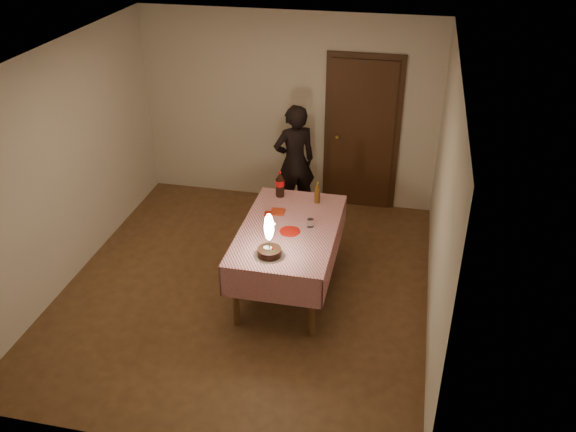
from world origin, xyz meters
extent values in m
cube|color=brown|center=(0.00, 0.00, 0.00)|extent=(4.00, 4.50, 0.01)
cube|color=beige|center=(0.00, 2.25, 1.30)|extent=(4.00, 0.04, 2.60)
cube|color=beige|center=(0.00, -2.25, 1.30)|extent=(4.00, 0.04, 2.60)
cube|color=beige|center=(-2.00, 0.00, 1.30)|extent=(0.04, 4.50, 2.60)
cube|color=beige|center=(2.00, 0.00, 1.30)|extent=(0.04, 4.50, 2.60)
cube|color=silver|center=(0.00, 0.00, 2.60)|extent=(4.00, 4.50, 0.04)
cube|color=#472814|center=(1.00, 2.22, 1.02)|extent=(0.85, 0.05, 2.05)
sphere|color=#B28C33|center=(0.68, 2.17, 1.00)|extent=(0.06, 0.06, 0.06)
cube|color=brown|center=(0.47, 0.10, 0.75)|extent=(0.90, 1.60, 0.04)
cylinder|color=brown|center=(0.08, -0.64, 0.36)|extent=(0.07, 0.07, 0.73)
cylinder|color=brown|center=(0.86, -0.64, 0.36)|extent=(0.07, 0.07, 0.73)
cylinder|color=brown|center=(0.08, 0.84, 0.36)|extent=(0.07, 0.07, 0.73)
cylinder|color=brown|center=(0.86, 0.84, 0.36)|extent=(0.07, 0.07, 0.73)
cube|color=silver|center=(0.47, 0.10, 0.77)|extent=(1.02, 1.72, 0.01)
cube|color=silver|center=(0.47, -0.75, 0.60)|extent=(1.02, 0.01, 0.34)
cube|color=silver|center=(0.47, 0.95, 0.60)|extent=(1.02, 0.01, 0.34)
cube|color=silver|center=(-0.04, 0.10, 0.60)|extent=(0.01, 1.72, 0.34)
cube|color=silver|center=(0.97, 0.10, 0.60)|extent=(0.01, 1.72, 0.34)
cylinder|color=white|center=(0.39, -0.46, 0.78)|extent=(0.30, 0.30, 0.01)
cylinder|color=black|center=(0.39, -0.46, 0.82)|extent=(0.24, 0.24, 0.07)
cylinder|color=white|center=(0.37, -0.45, 0.86)|extent=(0.07, 0.07, 0.00)
sphere|color=red|center=(0.43, -0.47, 0.87)|extent=(0.02, 0.02, 0.02)
cube|color=#19721E|center=(0.44, -0.48, 0.86)|extent=(0.02, 0.01, 0.00)
cube|color=#19721E|center=(0.42, -0.49, 0.86)|extent=(0.01, 0.02, 0.00)
cylinder|color=#262628|center=(0.39, -0.46, 0.92)|extent=(0.01, 0.01, 0.12)
ellipsoid|color=#FFF2BF|center=(0.39, -0.46, 1.11)|extent=(0.09, 0.09, 0.29)
sphere|color=white|center=(0.39, -0.46, 1.00)|extent=(0.04, 0.04, 0.04)
cylinder|color=red|center=(0.49, 0.02, 0.78)|extent=(0.22, 0.22, 0.01)
cylinder|color=#A5120B|center=(0.21, 0.20, 0.83)|extent=(0.08, 0.08, 0.10)
cylinder|color=white|center=(0.69, 0.17, 0.82)|extent=(0.07, 0.07, 0.09)
cube|color=#AB2E13|center=(0.28, 0.40, 0.79)|extent=(0.15, 0.15, 0.02)
cylinder|color=black|center=(0.21, 0.79, 0.89)|extent=(0.10, 0.10, 0.22)
cylinder|color=red|center=(0.21, 0.79, 0.95)|extent=(0.10, 0.10, 0.07)
cone|color=black|center=(0.21, 0.79, 1.04)|extent=(0.10, 0.10, 0.08)
cylinder|color=red|center=(0.21, 0.79, 1.08)|extent=(0.03, 0.03, 0.02)
cylinder|color=#57350E|center=(0.67, 0.72, 0.87)|extent=(0.06, 0.06, 0.18)
cone|color=#57350E|center=(0.67, 0.72, 0.99)|extent=(0.06, 0.06, 0.06)
cylinder|color=olive|center=(0.67, 0.72, 1.02)|extent=(0.02, 0.02, 0.02)
imported|color=black|center=(0.19, 1.77, 0.78)|extent=(0.68, 0.61, 1.55)
cube|color=black|center=(0.12, 1.88, 1.33)|extent=(0.16, 0.14, 0.10)
cylinder|color=black|center=(0.08, 1.95, 1.33)|extent=(0.11, 0.11, 0.08)
camera|label=1|loc=(1.63, -5.35, 4.10)|focal=38.00mm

